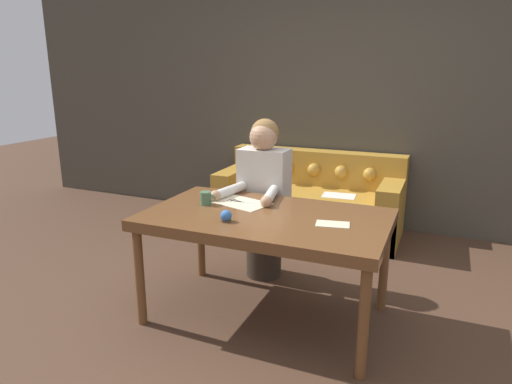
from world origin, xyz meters
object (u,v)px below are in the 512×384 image
(scissors, at_px, (238,202))
(couch, at_px, (310,203))
(mug, at_px, (206,198))
(dining_table, at_px, (266,224))
(pin_cushion, at_px, (226,216))
(person, at_px, (263,199))

(scissors, bearing_deg, couch, 87.41)
(mug, bearing_deg, dining_table, -5.29)
(couch, relative_size, pin_cushion, 25.31)
(dining_table, distance_m, person, 0.63)
(couch, bearing_deg, pin_cushion, -88.86)
(person, bearing_deg, pin_cushion, -84.34)
(dining_table, bearing_deg, mug, 174.71)
(couch, relative_size, scissors, 7.26)
(person, bearing_deg, dining_table, -66.79)
(person, bearing_deg, mug, -110.67)
(couch, bearing_deg, dining_table, -83.19)
(dining_table, height_order, person, person)
(dining_table, height_order, mug, mug)
(dining_table, distance_m, couch, 1.80)
(couch, relative_size, person, 1.44)
(couch, xyz_separation_m, pin_cushion, (0.04, -1.98, 0.46))
(dining_table, distance_m, pin_cushion, 0.30)
(dining_table, relative_size, person, 1.22)
(pin_cushion, bearing_deg, person, 95.66)
(dining_table, relative_size, scissors, 6.17)
(scissors, height_order, mug, mug)
(person, bearing_deg, couch, 88.01)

